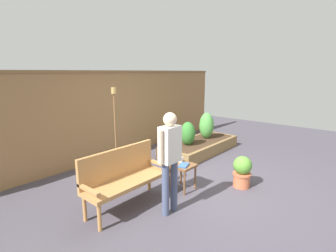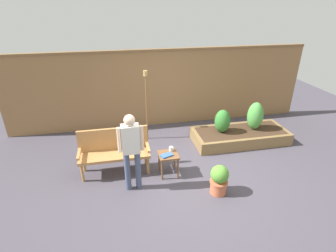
% 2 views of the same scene
% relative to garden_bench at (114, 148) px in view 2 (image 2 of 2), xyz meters
% --- Properties ---
extents(ground_plane, '(14.00, 14.00, 0.00)m').
position_rel_garden_bench_xyz_m(ground_plane, '(1.40, -0.47, -0.54)').
color(ground_plane, '#47424C').
extents(fence_back, '(8.40, 0.14, 2.16)m').
position_rel_garden_bench_xyz_m(fence_back, '(1.40, 2.13, 0.55)').
color(fence_back, olive).
rests_on(fence_back, ground_plane).
extents(garden_bench, '(1.44, 0.48, 0.94)m').
position_rel_garden_bench_xyz_m(garden_bench, '(0.00, 0.00, 0.00)').
color(garden_bench, '#B77F47').
rests_on(garden_bench, ground_plane).
extents(side_table, '(0.40, 0.40, 0.48)m').
position_rel_garden_bench_xyz_m(side_table, '(1.08, -0.37, -0.15)').
color(side_table, brown).
rests_on(side_table, ground_plane).
extents(cup_on_table, '(0.13, 0.09, 0.09)m').
position_rel_garden_bench_xyz_m(cup_on_table, '(1.17, -0.25, -0.02)').
color(cup_on_table, silver).
rests_on(cup_on_table, side_table).
extents(book_on_table, '(0.27, 0.21, 0.03)m').
position_rel_garden_bench_xyz_m(book_on_table, '(1.03, -0.43, -0.05)').
color(book_on_table, '#38609E').
rests_on(book_on_table, side_table).
extents(potted_boxwood, '(0.34, 0.34, 0.60)m').
position_rel_garden_bench_xyz_m(potted_boxwood, '(1.88, -1.15, -0.23)').
color(potted_boxwood, '#C66642').
rests_on(potted_boxwood, ground_plane).
extents(raised_planter_bed, '(2.40, 1.00, 0.30)m').
position_rel_garden_bench_xyz_m(raised_planter_bed, '(3.17, 0.64, -0.39)').
color(raised_planter_bed, olive).
rests_on(raised_planter_bed, ground_plane).
extents(shrub_near_bench, '(0.38, 0.38, 0.59)m').
position_rel_garden_bench_xyz_m(shrub_near_bench, '(2.67, 0.69, 0.05)').
color(shrub_near_bench, brown).
rests_on(shrub_near_bench, raised_planter_bed).
extents(shrub_far_corner, '(0.40, 0.40, 0.72)m').
position_rel_garden_bench_xyz_m(shrub_far_corner, '(3.55, 0.69, 0.12)').
color(shrub_far_corner, brown).
rests_on(shrub_far_corner, raised_planter_bed).
extents(tiki_torch, '(0.10, 0.10, 1.81)m').
position_rel_garden_bench_xyz_m(tiki_torch, '(0.86, 1.27, 0.69)').
color(tiki_torch, brown).
rests_on(tiki_torch, ground_plane).
extents(person_by_bench, '(0.47, 0.20, 1.56)m').
position_rel_garden_bench_xyz_m(person_by_bench, '(0.32, -0.69, 0.39)').
color(person_by_bench, '#475170').
rests_on(person_by_bench, ground_plane).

